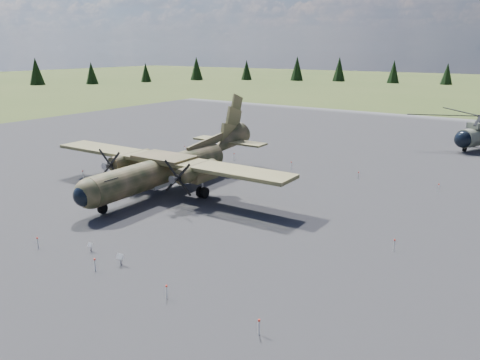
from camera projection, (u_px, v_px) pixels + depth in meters
The scene contains 7 objects.
ground at pixel (205, 207), 40.98m from camera, with size 500.00×500.00×0.00m, color #4B5525.
apron at pixel (264, 181), 48.95m from camera, with size 120.00×120.00×0.04m, color #5C5B60.
transport_plane at pixel (171, 164), 45.40m from camera, with size 27.06×24.63×8.95m.
info_placard_left at pixel (90, 246), 31.87m from camera, with size 0.40×0.17×0.63m.
info_placard_right at pixel (120, 258), 29.83m from camera, with size 0.50×0.24×0.77m.
barrier_fence at pixel (200, 200), 41.03m from camera, with size 33.12×29.62×0.85m.
treeline at pixel (191, 146), 42.32m from camera, with size 335.29×338.77×11.00m.
Camera 1 is at (24.33, -30.38, 13.41)m, focal length 35.00 mm.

